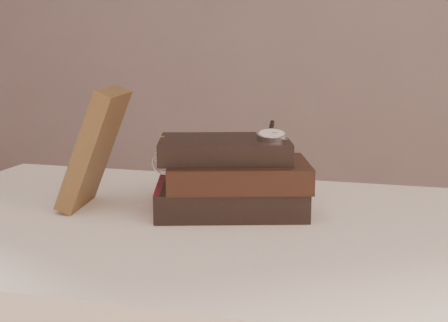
# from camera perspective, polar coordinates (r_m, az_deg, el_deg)

# --- Properties ---
(table) EXTENTS (1.00, 0.60, 0.75)m
(table) POSITION_cam_1_polar(r_m,az_deg,el_deg) (0.93, -0.33, -10.83)
(table) COLOR white
(table) RESTS_ON ground
(book_stack) EXTENTS (0.25, 0.20, 0.11)m
(book_stack) POSITION_cam_1_polar(r_m,az_deg,el_deg) (0.94, 0.66, -1.50)
(book_stack) COLOR black
(book_stack) RESTS_ON table
(journal) EXTENTS (0.11, 0.13, 0.18)m
(journal) POSITION_cam_1_polar(r_m,az_deg,el_deg) (0.98, -11.37, 1.12)
(journal) COLOR #432E19
(journal) RESTS_ON table
(pocket_watch) EXTENTS (0.06, 0.15, 0.02)m
(pocket_watch) POSITION_cam_1_polar(r_m,az_deg,el_deg) (0.93, 4.24, 2.36)
(pocket_watch) COLOR silver
(pocket_watch) RESTS_ON book_stack
(eyeglasses) EXTENTS (0.12, 0.13, 0.04)m
(eyeglasses) POSITION_cam_1_polar(r_m,az_deg,el_deg) (1.01, -3.87, -0.03)
(eyeglasses) COLOR silver
(eyeglasses) RESTS_ON book_stack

